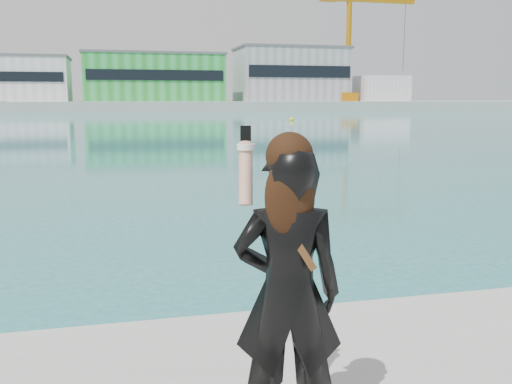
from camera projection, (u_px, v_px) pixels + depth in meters
far_quay at (118, 106)px, 128.39m from camera, size 320.00×40.00×2.00m
warehouse_white at (10, 79)px, 120.33m from camera, size 24.48×15.35×9.50m
warehouse_green at (154, 78)px, 127.32m from camera, size 30.60×16.36×10.50m
warehouse_grey_right at (290, 74)px, 134.70m from camera, size 25.50×15.35×12.50m
ancillary_shed at (379, 89)px, 138.52m from camera, size 12.00×10.00×6.00m
dock_crane at (353, 44)px, 130.98m from camera, size 23.00×4.00×24.00m
flagpole_right at (221, 80)px, 124.07m from camera, size 1.28×0.16×8.00m
buoy_near at (292, 121)px, 67.79m from camera, size 0.50×0.50×0.50m
woman at (288, 285)px, 2.97m from camera, size 0.64×0.49×1.65m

